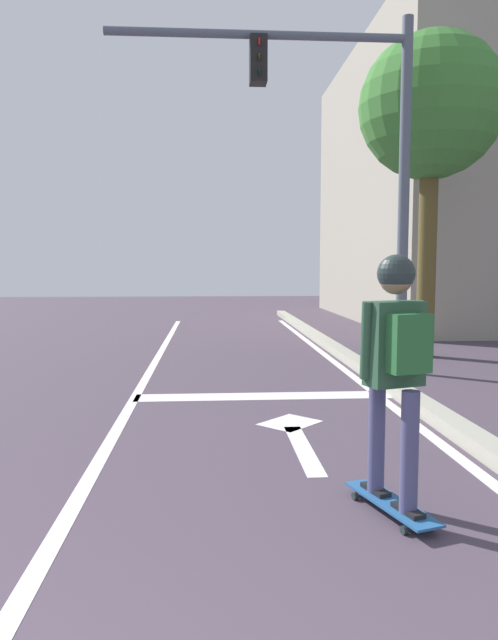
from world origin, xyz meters
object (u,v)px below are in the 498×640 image
roadside_tree (431,110)px  skater (396,350)px  skateboard (391,504)px  traffic_signal_mast (340,132)px

roadside_tree → skater: bearing=-112.1°
skater → roadside_tree: roadside_tree is taller
skateboard → roadside_tree: size_ratio=0.15×
roadside_tree → skateboard: bearing=-112.1°
traffic_signal_mast → roadside_tree: size_ratio=0.93×
skateboard → skater: bearing=-72.8°
skater → traffic_signal_mast: bearing=81.6°
traffic_signal_mast → skateboard: bearing=-98.5°
skateboard → traffic_signal_mast: bearing=81.5°
skater → skateboard: bearing=107.2°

